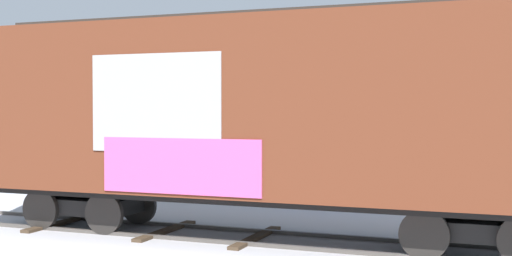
# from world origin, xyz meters

# --- Properties ---
(ground_plane) EXTENTS (260.00, 260.00, 0.00)m
(ground_plane) POSITION_xyz_m (0.00, 0.00, 0.00)
(ground_plane) COLOR #B2B5BC
(track) EXTENTS (60.00, 4.72, 0.08)m
(track) POSITION_xyz_m (-0.58, -0.02, 0.04)
(track) COLOR #4C4742
(track) RESTS_ON ground_plane
(freight_car) EXTENTS (13.25, 3.58, 4.80)m
(freight_car) POSITION_xyz_m (-1.02, -0.00, 2.70)
(freight_car) COLOR #5B2B19
(freight_car) RESTS_ON ground_plane
(hillside) EXTENTS (140.03, 28.53, 14.12)m
(hillside) POSITION_xyz_m (-0.04, 72.04, 4.61)
(hillside) COLOR gray
(hillside) RESTS_ON ground_plane
(parked_car_black) EXTENTS (4.81, 2.23, 1.73)m
(parked_car_black) POSITION_xyz_m (-6.38, 6.56, 0.87)
(parked_car_black) COLOR black
(parked_car_black) RESTS_ON ground_plane
(parked_car_blue) EXTENTS (4.81, 2.42, 1.55)m
(parked_car_blue) POSITION_xyz_m (-1.18, 6.60, 0.81)
(parked_car_blue) COLOR navy
(parked_car_blue) RESTS_ON ground_plane
(parked_car_white) EXTENTS (4.38, 1.99, 1.76)m
(parked_car_white) POSITION_xyz_m (3.96, 6.50, 0.88)
(parked_car_white) COLOR silver
(parked_car_white) RESTS_ON ground_plane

